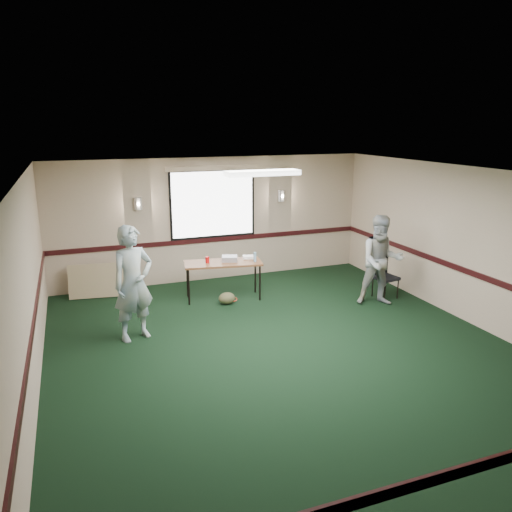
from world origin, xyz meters
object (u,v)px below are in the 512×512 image
object	(u,v)px
folding_table	(223,265)
projector	(230,259)
person_left	(133,283)
person_right	(381,261)
conference_chair	(383,273)

from	to	relation	value
folding_table	projector	world-z (taller)	projector
person_left	person_right	xyz separation A→B (m)	(4.62, -0.04, -0.07)
person_right	folding_table	bearing A→B (deg)	173.91
person_left	conference_chair	bearing A→B (deg)	-16.59
projector	person_right	world-z (taller)	person_right
conference_chair	person_right	distance (m)	0.61
conference_chair	person_right	world-z (taller)	person_right
projector	person_right	size ratio (longest dim) A/B	0.17
person_left	person_right	size ratio (longest dim) A/B	1.08
person_right	conference_chair	bearing A→B (deg)	69.02
projector	person_left	world-z (taller)	person_left
folding_table	conference_chair	size ratio (longest dim) A/B	1.87
folding_table	person_right	world-z (taller)	person_right
folding_table	person_right	size ratio (longest dim) A/B	0.91
projector	conference_chair	world-z (taller)	projector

